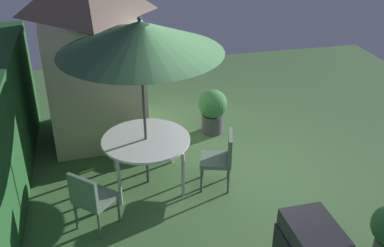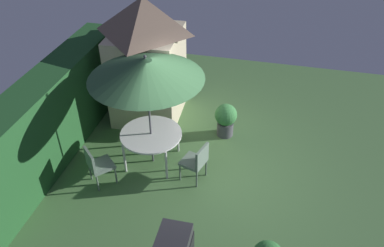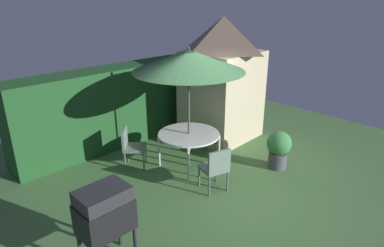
{
  "view_description": "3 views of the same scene",
  "coord_description": "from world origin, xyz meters",
  "px_view_note": "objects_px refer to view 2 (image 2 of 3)",
  "views": [
    {
      "loc": [
        -5.73,
        1.96,
        4.15
      ],
      "look_at": [
        -0.28,
        0.69,
        1.16
      ],
      "focal_mm": 42.46,
      "sensor_mm": 36.0,
      "label": 1
    },
    {
      "loc": [
        -6.0,
        -1.07,
        5.81
      ],
      "look_at": [
        0.0,
        0.38,
        1.27
      ],
      "focal_mm": 36.17,
      "sensor_mm": 36.0,
      "label": 2
    },
    {
      "loc": [
        -4.44,
        -3.45,
        3.56
      ],
      "look_at": [
        -0.29,
        0.8,
        1.25
      ],
      "focal_mm": 31.28,
      "sensor_mm": 36.0,
      "label": 3
    }
  ],
  "objects_px": {
    "patio_umbrella": "(146,68)",
    "chair_far_side": "(156,113)",
    "chair_near_shed": "(197,160)",
    "patio_table": "(151,135)",
    "garden_shed": "(147,59)",
    "potted_plant_by_grill": "(226,119)",
    "chair_toward_hedge": "(97,164)"
  },
  "relations": [
    {
      "from": "patio_umbrella",
      "to": "chair_far_side",
      "type": "distance_m",
      "value": 2.13
    },
    {
      "from": "patio_umbrella",
      "to": "chair_near_shed",
      "type": "distance_m",
      "value": 2.14
    },
    {
      "from": "patio_table",
      "to": "chair_near_shed",
      "type": "xyz_separation_m",
      "value": [
        -0.33,
        -1.08,
        -0.2
      ]
    },
    {
      "from": "chair_near_shed",
      "to": "chair_far_side",
      "type": "relative_size",
      "value": 1.0
    },
    {
      "from": "garden_shed",
      "to": "potted_plant_by_grill",
      "type": "distance_m",
      "value": 2.37
    },
    {
      "from": "chair_near_shed",
      "to": "chair_far_side",
      "type": "xyz_separation_m",
      "value": [
        1.42,
        1.32,
        0.0
      ]
    },
    {
      "from": "chair_near_shed",
      "to": "chair_toward_hedge",
      "type": "height_order",
      "value": "same"
    },
    {
      "from": "garden_shed",
      "to": "potted_plant_by_grill",
      "type": "height_order",
      "value": "garden_shed"
    },
    {
      "from": "potted_plant_by_grill",
      "to": "patio_table",
      "type": "bearing_deg",
      "value": 133.55
    },
    {
      "from": "chair_toward_hedge",
      "to": "patio_table",
      "type": "bearing_deg",
      "value": -43.24
    },
    {
      "from": "chair_near_shed",
      "to": "chair_far_side",
      "type": "distance_m",
      "value": 1.94
    },
    {
      "from": "chair_toward_hedge",
      "to": "chair_far_side",
      "type": "bearing_deg",
      "value": -17.09
    },
    {
      "from": "garden_shed",
      "to": "patio_umbrella",
      "type": "bearing_deg",
      "value": -160.04
    },
    {
      "from": "potted_plant_by_grill",
      "to": "chair_toward_hedge",
      "type": "bearing_deg",
      "value": 134.81
    },
    {
      "from": "patio_table",
      "to": "potted_plant_by_grill",
      "type": "bearing_deg",
      "value": -46.45
    },
    {
      "from": "garden_shed",
      "to": "chair_far_side",
      "type": "relative_size",
      "value": 3.42
    },
    {
      "from": "chair_far_side",
      "to": "patio_umbrella",
      "type": "bearing_deg",
      "value": -167.3
    },
    {
      "from": "patio_umbrella",
      "to": "chair_toward_hedge",
      "type": "height_order",
      "value": "patio_umbrella"
    },
    {
      "from": "patio_table",
      "to": "patio_umbrella",
      "type": "distance_m",
      "value": 1.61
    },
    {
      "from": "chair_far_side",
      "to": "chair_toward_hedge",
      "type": "bearing_deg",
      "value": 162.91
    },
    {
      "from": "patio_umbrella",
      "to": "chair_near_shed",
      "type": "xyz_separation_m",
      "value": [
        -0.33,
        -1.08,
        -1.81
      ]
    },
    {
      "from": "chair_far_side",
      "to": "potted_plant_by_grill",
      "type": "xyz_separation_m",
      "value": [
        0.25,
        -1.65,
        -0.05
      ]
    },
    {
      "from": "patio_table",
      "to": "patio_umbrella",
      "type": "bearing_deg",
      "value": -91.79
    },
    {
      "from": "garden_shed",
      "to": "patio_table",
      "type": "distance_m",
      "value": 2.08
    },
    {
      "from": "garden_shed",
      "to": "chair_near_shed",
      "type": "xyz_separation_m",
      "value": [
        -2.11,
        -1.73,
        -1.05
      ]
    },
    {
      "from": "chair_far_side",
      "to": "patio_table",
      "type": "bearing_deg",
      "value": -167.3
    },
    {
      "from": "patio_table",
      "to": "chair_toward_hedge",
      "type": "bearing_deg",
      "value": 136.76
    },
    {
      "from": "patio_table",
      "to": "chair_far_side",
      "type": "xyz_separation_m",
      "value": [
        1.09,
        0.24,
        -0.2
      ]
    },
    {
      "from": "patio_table",
      "to": "chair_far_side",
      "type": "height_order",
      "value": "chair_far_side"
    },
    {
      "from": "patio_umbrella",
      "to": "potted_plant_by_grill",
      "type": "distance_m",
      "value": 2.69
    },
    {
      "from": "garden_shed",
      "to": "patio_umbrella",
      "type": "distance_m",
      "value": 2.04
    },
    {
      "from": "garden_shed",
      "to": "patio_table",
      "type": "bearing_deg",
      "value": -160.04
    }
  ]
}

